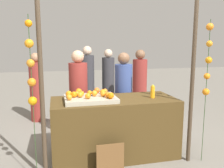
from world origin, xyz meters
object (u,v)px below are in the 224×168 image
at_px(vendor_right, 123,98).
at_px(juice_bottle, 153,92).
at_px(orange_1, 69,94).
at_px(stall_counter, 114,127).
at_px(orange_0, 103,92).
at_px(vendor_left, 79,99).
at_px(chalkboard_sign, 110,160).

bearing_deg(vendor_right, juice_bottle, -71.65).
relative_size(orange_1, vendor_right, 0.06).
relative_size(stall_counter, orange_1, 20.42).
height_order(orange_0, juice_bottle, juice_bottle).
relative_size(orange_0, vendor_left, 0.05).
xyz_separation_m(stall_counter, orange_0, (-0.16, 0.08, 0.54)).
xyz_separation_m(orange_1, chalkboard_sign, (0.47, -0.57, -0.77)).
xyz_separation_m(orange_0, vendor_left, (-0.30, 0.63, -0.24)).
bearing_deg(chalkboard_sign, orange_1, 129.51).
bearing_deg(chalkboard_sign, vendor_left, 101.97).
relative_size(orange_1, vendor_left, 0.06).
xyz_separation_m(orange_0, chalkboard_sign, (-0.03, -0.63, -0.77)).
bearing_deg(orange_0, chalkboard_sign, -92.87).
bearing_deg(stall_counter, orange_1, 178.50).
xyz_separation_m(stall_counter, orange_1, (-0.66, 0.02, 0.54)).
distance_m(stall_counter, orange_0, 0.57).
height_order(orange_0, vendor_left, vendor_left).
relative_size(vendor_left, vendor_right, 1.03).
distance_m(orange_1, chalkboard_sign, 1.07).
height_order(juice_bottle, vendor_left, vendor_left).
height_order(vendor_left, vendor_right, vendor_left).
relative_size(orange_0, orange_1, 0.85).
xyz_separation_m(vendor_left, vendor_right, (0.80, -0.05, -0.02)).
height_order(stall_counter, juice_bottle, juice_bottle).
xyz_separation_m(orange_1, juice_bottle, (1.24, -0.08, -0.01)).
bearing_deg(stall_counter, vendor_left, 122.93).
height_order(juice_bottle, chalkboard_sign, juice_bottle).
bearing_deg(vendor_right, vendor_left, 176.73).
distance_m(stall_counter, chalkboard_sign, 0.63).
bearing_deg(stall_counter, vendor_right, 63.22).
xyz_separation_m(orange_0, vendor_right, (0.50, 0.59, -0.26)).
height_order(orange_0, vendor_right, vendor_right).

